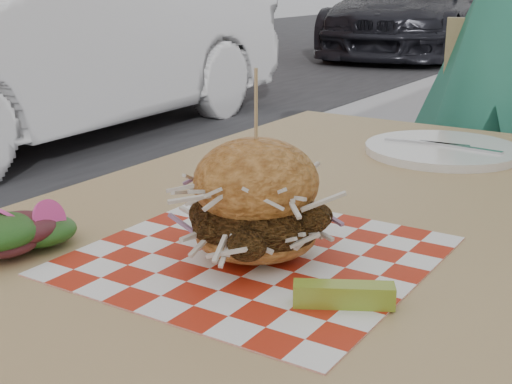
# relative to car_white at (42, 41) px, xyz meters

# --- Properties ---
(car_white) EXTENTS (1.51, 3.95, 1.29)m
(car_white) POSITION_rel_car_white_xyz_m (0.00, 0.00, 0.00)
(car_white) COLOR silver
(car_white) RESTS_ON ground
(car_dark) EXTENTS (2.41, 4.41, 1.21)m
(car_dark) POSITION_rel_car_white_xyz_m (0.00, 6.48, -0.04)
(car_dark) COLOR black
(car_dark) RESTS_ON ground
(patio_table) EXTENTS (0.80, 1.20, 0.75)m
(patio_table) POSITION_rel_car_white_xyz_m (3.32, -2.35, 0.03)
(patio_table) COLOR tan
(patio_table) RESTS_ON ground
(patio_chair) EXTENTS (0.52, 0.53, 0.95)m
(patio_chair) POSITION_rel_car_white_xyz_m (3.29, -1.44, -0.09)
(patio_chair) COLOR tan
(patio_chair) RESTS_ON ground
(paper_liner) EXTENTS (0.36, 0.36, 0.00)m
(paper_liner) POSITION_rel_car_white_xyz_m (3.30, -2.57, 0.11)
(paper_liner) COLOR red
(paper_liner) RESTS_ON patio_table
(sandwich) EXTENTS (0.18, 0.18, 0.21)m
(sandwich) POSITION_rel_car_white_xyz_m (3.30, -2.57, 0.17)
(sandwich) COLOR #C27C36
(sandwich) RESTS_ON paper_liner
(pickle_spear) EXTENTS (0.09, 0.06, 0.02)m
(pickle_spear) POSITION_rel_car_white_xyz_m (3.44, -2.63, 0.12)
(pickle_spear) COLOR #8DA42F
(pickle_spear) RESTS_ON paper_liner
(side_salad) EXTENTS (0.14, 0.14, 0.05)m
(side_salad) POSITION_rel_car_white_xyz_m (3.07, -2.69, 0.12)
(side_salad) COLOR #3F1419
(side_salad) RESTS_ON patio_table
(place_setting) EXTENTS (0.27, 0.27, 0.02)m
(place_setting) POSITION_rel_car_white_xyz_m (3.32, -1.99, 0.11)
(place_setting) COLOR white
(place_setting) RESTS_ON patio_table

